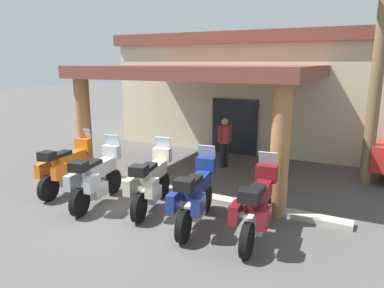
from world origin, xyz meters
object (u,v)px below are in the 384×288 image
(motorcycle_orange, at_px, (67,167))
(palm_tree_near_portico, at_px, (383,4))
(motorcycle_silver, at_px, (96,177))
(motorcycle_maroon, at_px, (257,206))
(motorcycle_cream, at_px, (151,181))
(pedestrian, at_px, (225,139))
(motel_building, at_px, (259,88))
(motorcycle_blue, at_px, (195,195))

(motorcycle_orange, relative_size, palm_tree_near_portico, 0.33)
(motorcycle_silver, height_order, motorcycle_maroon, same)
(motorcycle_cream, relative_size, pedestrian, 1.31)
(motorcycle_silver, bearing_deg, motel_building, -17.43)
(motorcycle_silver, height_order, pedestrian, pedestrian)
(motorcycle_maroon, height_order, pedestrian, pedestrian)
(motel_building, height_order, motorcycle_silver, motel_building)
(motorcycle_maroon, bearing_deg, motorcycle_silver, 86.79)
(motorcycle_orange, bearing_deg, motel_building, -22.50)
(motorcycle_orange, distance_m, motorcycle_silver, 1.39)
(pedestrian, xyz_separation_m, palm_tree_near_portico, (4.26, 0.47, 3.99))
(motorcycle_silver, distance_m, pedestrian, 4.74)
(motorcycle_orange, height_order, motorcycle_cream, same)
(motorcycle_orange, distance_m, motorcycle_blue, 4.07)
(motel_building, height_order, motorcycle_cream, motel_building)
(motorcycle_blue, height_order, motorcycle_maroon, same)
(motorcycle_cream, relative_size, motorcycle_blue, 0.99)
(motel_building, relative_size, motorcycle_orange, 5.75)
(motorcycle_maroon, bearing_deg, palm_tree_near_portico, -24.47)
(motorcycle_silver, xyz_separation_m, motorcycle_cream, (1.35, 0.41, 0.00))
(motorcycle_orange, distance_m, motorcycle_cream, 2.71)
(motorcycle_cream, bearing_deg, palm_tree_near_portico, -57.15)
(pedestrian, relative_size, palm_tree_near_portico, 0.25)
(pedestrian, bearing_deg, motorcycle_cream, 116.86)
(motorcycle_maroon, xyz_separation_m, pedestrian, (-2.60, 4.34, 0.27))
(motorcycle_silver, distance_m, motorcycle_blue, 2.71)
(motorcycle_maroon, bearing_deg, motorcycle_cream, 79.31)
(motorcycle_cream, xyz_separation_m, motorcycle_blue, (1.35, -0.30, 0.00))
(motorcycle_silver, relative_size, motorcycle_maroon, 0.99)
(motorcycle_blue, distance_m, palm_tree_near_portico, 7.13)
(motel_building, height_order, pedestrian, motel_building)
(motorcycle_silver, bearing_deg, motorcycle_blue, -99.77)
(motel_building, xyz_separation_m, motorcycle_blue, (1.80, -9.44, -1.64))
(motel_building, relative_size, motorcycle_silver, 5.79)
(motorcycle_cream, bearing_deg, motorcycle_orange, 78.74)
(motorcycle_maroon, xyz_separation_m, palm_tree_near_portico, (1.65, 4.81, 4.26))
(motorcycle_silver, distance_m, palm_tree_near_portico, 8.69)
(motorcycle_blue, distance_m, motorcycle_maroon, 1.36)
(motorcycle_blue, xyz_separation_m, motorcycle_maroon, (1.35, 0.06, 0.00))
(motorcycle_blue, bearing_deg, palm_tree_near_portico, -42.04)
(motorcycle_orange, relative_size, motorcycle_cream, 1.01)
(motel_building, bearing_deg, palm_tree_near_portico, -45.88)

